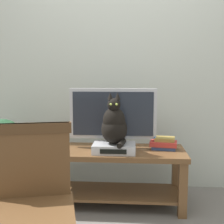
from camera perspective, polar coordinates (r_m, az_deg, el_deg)
name	(u,v)px	position (r m, az deg, el deg)	size (l,w,h in m)	color
back_wall	(121,53)	(3.14, 1.71, 11.27)	(7.00, 0.12, 2.80)	#B7BCB2
tv_stand	(112,167)	(2.72, 0.08, -10.48)	(1.29, 0.51, 0.51)	brown
tv	(113,116)	(2.69, 0.19, -0.87)	(0.78, 0.20, 0.54)	#B7B7BC
media_box	(114,148)	(2.58, 0.43, -6.89)	(0.36, 0.26, 0.08)	#BCBCC1
cat	(114,125)	(2.52, 0.44, -2.49)	(0.22, 0.31, 0.44)	black
wooden_chair	(28,196)	(1.70, -15.74, -15.26)	(0.58, 0.58, 0.91)	brown
book_stack	(164,143)	(2.72, 9.91, -5.96)	(0.25, 0.19, 0.10)	#33477A
potted_plant	(3,149)	(2.93, -20.20, -6.60)	(0.39, 0.39, 0.77)	#9E6B4C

